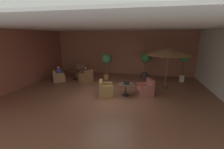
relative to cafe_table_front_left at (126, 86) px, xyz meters
The scene contains 19 objects.
ground_plane 1.01m from the cafe_table_front_left, 158.41° to the right, with size 11.34×10.18×0.02m, color brown.
wall_back_brick 4.96m from the cafe_table_front_left, 99.51° to the left, with size 11.34×0.08×3.51m, color brown.
wall_left_accent 6.55m from the cafe_table_front_left, behind, with size 0.08×10.18×3.51m, color brown.
ceiling_slab 3.13m from the cafe_table_front_left, 158.41° to the right, with size 11.34×10.18×0.06m, color silver.
cafe_table_front_left is the anchor object (origin of this frame).
armchair_front_left_north 1.12m from the cafe_table_front_left, 17.99° to the left, with size 1.01×1.01×0.88m.
armchair_front_left_east 1.10m from the cafe_table_front_left, 166.28° to the right, with size 0.89×0.90×0.85m.
cafe_table_front_right 4.68m from the cafe_table_front_left, 149.94° to the left, with size 0.78×0.78×0.66m.
armchair_front_right_north 5.28m from the cafe_table_front_left, 161.31° to the left, with size 1.09×1.08×0.87m.
armchair_front_right_east 3.55m from the cafe_table_front_left, 147.38° to the left, with size 0.95×0.97×0.88m.
armchair_front_right_south 5.43m from the cafe_table_front_left, 140.00° to the left, with size 0.78×0.81×0.89m.
patio_umbrella_tall_red 3.27m from the cafe_table_front_left, 35.94° to the left, with size 2.57×2.57×2.47m.
potted_tree_left_corner 3.51m from the cafe_table_front_left, 121.84° to the left, with size 0.76×0.76×1.93m.
potted_tree_mid_left 3.89m from the cafe_table_front_left, 74.52° to the left, with size 0.77×0.77×1.96m.
potted_tree_mid_right 4.96m from the cafe_table_front_left, 43.16° to the left, with size 0.56×0.56×1.98m.
patron_blue_shirt 3.59m from the cafe_table_front_left, 147.51° to the left, with size 0.37×0.44×0.68m.
patron_by_window 5.25m from the cafe_table_front_left, 160.93° to the left, with size 0.41×0.44×0.63m.
iced_drink_cup 0.22m from the cafe_table_front_left, 67.55° to the right, with size 0.08×0.08×0.11m, color white.
open_laptop 0.22m from the cafe_table_front_left, 75.69° to the right, with size 0.35×0.29×0.20m.
Camera 1 is at (1.62, -7.27, 3.15)m, focal length 24.06 mm.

